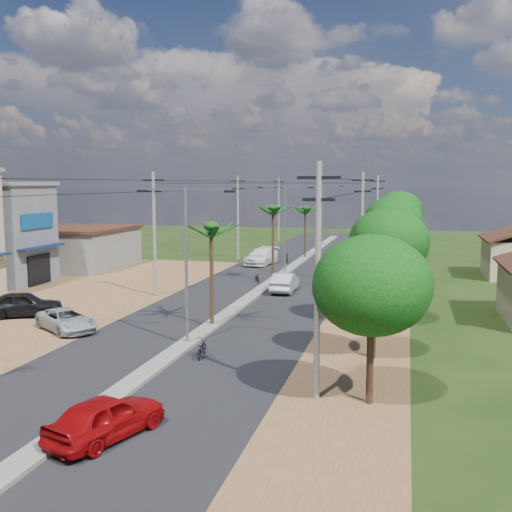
{
  "coord_description": "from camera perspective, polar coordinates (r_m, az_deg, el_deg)",
  "views": [
    {
      "loc": [
        10.67,
        -27.92,
        8.21
      ],
      "look_at": [
        0.24,
        13.34,
        3.0
      ],
      "focal_mm": 42.0,
      "sensor_mm": 36.0,
      "label": 1
    }
  ],
  "objects": [
    {
      "name": "streetlight_far",
      "position": [
        78.72,
        6.4,
        4.44
      ],
      "size": [
        5.1,
        0.18,
        8.0
      ],
      "color": "gray",
      "rests_on": "ground"
    },
    {
      "name": "palm_median_far",
      "position": [
        64.87,
        4.72,
        4.35
      ],
      "size": [
        2.0,
        2.0,
        5.85
      ],
      "color": "black",
      "rests_on": "ground"
    },
    {
      "name": "tree_east_d",
      "position": [
        42.12,
        12.4,
        1.54
      ],
      "size": [
        4.2,
        4.2,
        6.13
      ],
      "color": "black",
      "rests_on": "ground"
    },
    {
      "name": "car_white_far",
      "position": [
        60.29,
        0.55,
        -0.08
      ],
      "size": [
        2.85,
        5.77,
        1.61
      ],
      "primitive_type": "imported",
      "rotation": [
        0.0,
        0.0,
        -0.11
      ],
      "color": "silver",
      "rests_on": "ground"
    },
    {
      "name": "car_silver_mid",
      "position": [
        45.22,
        2.76,
        -2.55
      ],
      "size": [
        1.63,
        4.47,
        1.46
      ],
      "primitive_type": "imported",
      "rotation": [
        0.0,
        0.0,
        3.16
      ],
      "color": "#AEB2B7",
      "rests_on": "ground"
    },
    {
      "name": "utility_pole_w_b",
      "position": [
        43.79,
        -9.67,
        2.36
      ],
      "size": [
        1.6,
        0.24,
        9.0
      ],
      "color": "#605E56",
      "rests_on": "ground"
    },
    {
      "name": "dirt_shoulder_east",
      "position": [
        43.75,
        11.12,
        -3.95
      ],
      "size": [
        5.0,
        90.0,
        0.03
      ],
      "primitive_type": "cube",
      "color": "brown",
      "rests_on": "ground"
    },
    {
      "name": "streetlight_near",
      "position": [
        30.09,
        -6.68,
        0.39
      ],
      "size": [
        5.1,
        0.18,
        8.0
      ],
      "color": "gray",
      "rests_on": "ground"
    },
    {
      "name": "car_parked_dark",
      "position": [
        39.5,
        -21.26,
        -4.35
      ],
      "size": [
        4.92,
        3.57,
        1.56
      ],
      "primitive_type": "imported",
      "rotation": [
        0.0,
        0.0,
        2.0
      ],
      "color": "black",
      "rests_on": "ground"
    },
    {
      "name": "utility_pole_w_c",
      "position": [
        64.49,
        -1.74,
        3.91
      ],
      "size": [
        1.6,
        0.24,
        9.0
      ],
      "color": "#605E56",
      "rests_on": "ground"
    },
    {
      "name": "utility_pole_w_d",
      "position": [
        84.85,
        2.16,
        4.64
      ],
      "size": [
        1.6,
        0.24,
        9.0
      ],
      "color": "#605E56",
      "rests_on": "ground"
    },
    {
      "name": "median",
      "position": [
        47.84,
        1.09,
        -2.8
      ],
      "size": [
        1.0,
        90.0,
        0.18
      ],
      "primitive_type": "cube",
      "color": "#605E56",
      "rests_on": "ground"
    },
    {
      "name": "moto_rider_west_a",
      "position": [
        49.46,
        0.12,
        -2.11
      ],
      "size": [
        1.12,
        1.61,
        0.8
      ],
      "primitive_type": "imported",
      "rotation": [
        0.0,
        0.0,
        0.43
      ],
      "color": "black",
      "rests_on": "ground"
    },
    {
      "name": "utility_pole_e_c",
      "position": [
        66.09,
        11.45,
        3.84
      ],
      "size": [
        1.6,
        0.24,
        9.0
      ],
      "color": "#605E56",
      "rests_on": "ground"
    },
    {
      "name": "road",
      "position": [
        44.98,
        0.22,
        -3.51
      ],
      "size": [
        12.0,
        110.0,
        0.04
      ],
      "primitive_type": "cube",
      "color": "black",
      "rests_on": "ground"
    },
    {
      "name": "utility_pole_e_b",
      "position": [
        44.17,
        10.04,
        2.39
      ],
      "size": [
        1.6,
        0.24,
        9.0
      ],
      "color": "#605E56",
      "rests_on": "ground"
    },
    {
      "name": "low_shed",
      "position": [
        61.14,
        -17.1,
        0.81
      ],
      "size": [
        10.4,
        10.4,
        3.95
      ],
      "color": "#605E56",
      "rests_on": "ground"
    },
    {
      "name": "moto_rider_west_b",
      "position": [
        61.41,
        2.93,
        -0.22
      ],
      "size": [
        1.09,
        1.79,
        1.04
      ],
      "primitive_type": "imported",
      "rotation": [
        0.0,
        0.0,
        0.37
      ],
      "color": "black",
      "rests_on": "ground"
    },
    {
      "name": "ground",
      "position": [
        31.0,
        -6.56,
        -8.43
      ],
      "size": [
        160.0,
        160.0,
        0.0
      ],
      "primitive_type": "plane",
      "color": "black",
      "rests_on": "ground"
    },
    {
      "name": "car_red_near",
      "position": [
        20.43,
        -14.09,
        -14.74
      ],
      "size": [
        2.98,
        4.55,
        1.44
      ],
      "primitive_type": "imported",
      "rotation": [
        0.0,
        0.0,
        2.81
      ],
      "color": "maroon",
      "rests_on": "ground"
    },
    {
      "name": "tree_east_g",
      "position": [
        65.99,
        13.46,
        4.21
      ],
      "size": [
        5.0,
        5.0,
        7.38
      ],
      "color": "black",
      "rests_on": "ground"
    },
    {
      "name": "tree_east_e",
      "position": [
        50.03,
        12.96,
        3.22
      ],
      "size": [
        4.8,
        4.8,
        7.14
      ],
      "color": "black",
      "rests_on": "ground"
    },
    {
      "name": "tree_east_a",
      "position": [
        22.27,
        10.99,
        -2.77
      ],
      "size": [
        4.4,
        4.4,
        6.37
      ],
      "color": "black",
      "rests_on": "ground"
    },
    {
      "name": "moto_rider_east",
      "position": [
        28.64,
        -5.22,
        -8.82
      ],
      "size": [
        0.75,
        1.68,
        0.86
      ],
      "primitive_type": "imported",
      "rotation": [
        0.0,
        0.0,
        3.26
      ],
      "color": "black",
      "rests_on": "ground"
    },
    {
      "name": "tree_east_b",
      "position": [
        28.25,
        11.26,
        -1.49
      ],
      "size": [
        4.0,
        4.0,
        5.83
      ],
      "color": "black",
      "rests_on": "ground"
    },
    {
      "name": "tree_east_f",
      "position": [
        58.1,
        12.71,
        2.54
      ],
      "size": [
        3.8,
        3.8,
        5.52
      ],
      "color": "black",
      "rests_on": "ground"
    },
    {
      "name": "streetlight_mid",
      "position": [
        54.09,
        2.79,
        3.34
      ],
      "size": [
        5.1,
        0.18,
        8.0
      ],
      "color": "gray",
      "rests_on": "ground"
    },
    {
      "name": "car_parked_silver",
      "position": [
        34.98,
        -17.61,
        -5.89
      ],
      "size": [
        4.79,
        4.19,
        1.23
      ],
      "primitive_type": "imported",
      "rotation": [
        0.0,
        0.0,
        0.97
      ],
      "color": "#AEB2B7",
      "rests_on": "ground"
    },
    {
      "name": "palm_median_mid",
      "position": [
        49.15,
        1.64,
        4.28
      ],
      "size": [
        2.0,
        2.0,
        6.55
      ],
      "color": "black",
      "rests_on": "ground"
    },
    {
      "name": "tree_east_h",
      "position": [
        74.02,
        13.3,
        4.03
      ],
      "size": [
        4.4,
        4.4,
        6.52
      ],
      "color": "black",
      "rests_on": "ground"
    },
    {
      "name": "palm_median_near",
      "position": [
        33.76,
        -4.29,
        2.42
      ],
      "size": [
        2.0,
        2.0,
        6.15
      ],
      "color": "black",
      "rests_on": "ground"
    },
    {
      "name": "dirt_lot_west",
      "position": [
        44.9,
        -21.04,
        -4.0
      ],
      "size": [
        18.0,
        46.0,
        0.04
      ],
      "primitive_type": "cube",
      "color": "brown",
      "rests_on": "ground"
    },
    {
      "name": "tree_east_c",
      "position": [
        35.09,
        12.54,
        1.34
      ],
      "size": [
        4.6,
        4.6,
        6.83
      ],
      "color": "black",
      "rests_on": "ground"
    },
    {
      "name": "utility_pole_e_a",
      "position": [
        22.42,
        5.89,
        -1.92
      ],
      "size": [
        1.6,
        0.24,
        9.0
      ],
      "color": "#605E56",
      "rests_on": "ground"
    }
  ]
}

